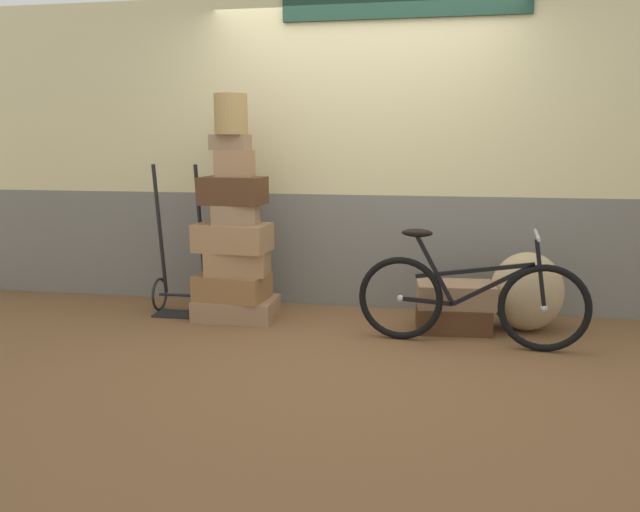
% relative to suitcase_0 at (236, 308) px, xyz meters
% --- Properties ---
extents(ground, '(9.68, 5.20, 0.06)m').
position_rel_suitcase_0_xyz_m(ground, '(0.95, -0.22, -0.11)').
color(ground, brown).
extents(station_building, '(7.68, 0.74, 2.65)m').
position_rel_suitcase_0_xyz_m(station_building, '(0.96, 0.63, 1.22)').
color(station_building, slate).
rests_on(station_building, ground).
extents(suitcase_0, '(0.64, 0.43, 0.17)m').
position_rel_suitcase_0_xyz_m(suitcase_0, '(0.00, 0.00, 0.00)').
color(suitcase_0, '#937051').
rests_on(suitcase_0, ground).
extents(suitcase_1, '(0.59, 0.45, 0.20)m').
position_rel_suitcase_0_xyz_m(suitcase_1, '(-0.03, -0.01, 0.18)').
color(suitcase_1, olive).
rests_on(suitcase_1, suitcase_0).
extents(suitcase_2, '(0.50, 0.36, 0.19)m').
position_rel_suitcase_0_xyz_m(suitcase_2, '(0.02, -0.00, 0.38)').
color(suitcase_2, '#9E754C').
rests_on(suitcase_2, suitcase_1).
extents(suitcase_3, '(0.60, 0.39, 0.22)m').
position_rel_suitcase_0_xyz_m(suitcase_3, '(-0.01, -0.01, 0.59)').
color(suitcase_3, '#9E754C').
rests_on(suitcase_3, suitcase_2).
extents(suitcase_4, '(0.37, 0.28, 0.15)m').
position_rel_suitcase_0_xyz_m(suitcase_4, '(0.02, -0.02, 0.77)').
color(suitcase_4, '#937051').
rests_on(suitcase_4, suitcase_3).
extents(suitcase_5, '(0.51, 0.34, 0.22)m').
position_rel_suitcase_0_xyz_m(suitcase_5, '(-0.01, 0.01, 0.95)').
color(suitcase_5, '#4C2D19').
rests_on(suitcase_5, suitcase_4).
extents(suitcase_6, '(0.28, 0.19, 0.21)m').
position_rel_suitcase_0_xyz_m(suitcase_6, '(0.01, 0.01, 1.17)').
color(suitcase_6, '#9E754C').
rests_on(suitcase_6, suitcase_5).
extents(suitcase_7, '(0.30, 0.20, 0.12)m').
position_rel_suitcase_0_xyz_m(suitcase_7, '(-0.02, 0.03, 1.33)').
color(suitcase_7, '#937051').
rests_on(suitcase_7, suitcase_6).
extents(suitcase_8, '(0.57, 0.41, 0.19)m').
position_rel_suitcase_0_xyz_m(suitcase_8, '(1.72, -0.01, 0.01)').
color(suitcase_8, '#4C2D19').
rests_on(suitcase_8, ground).
extents(suitcase_9, '(0.60, 0.39, 0.18)m').
position_rel_suitcase_0_xyz_m(suitcase_9, '(1.73, -0.01, 0.19)').
color(suitcase_9, '#937051').
rests_on(suitcase_9, suitcase_8).
extents(wicker_basket, '(0.26, 0.26, 0.31)m').
position_rel_suitcase_0_xyz_m(wicker_basket, '(-0.00, -0.00, 1.54)').
color(wicker_basket, '#A8844C').
rests_on(wicker_basket, suitcase_7).
extents(luggage_trolley, '(0.44, 0.36, 1.24)m').
position_rel_suitcase_0_xyz_m(luggage_trolley, '(-0.51, 0.09, 0.20)').
color(luggage_trolley, black).
rests_on(luggage_trolley, ground).
extents(burlap_sack, '(0.54, 0.46, 0.60)m').
position_rel_suitcase_0_xyz_m(burlap_sack, '(2.27, 0.09, 0.22)').
color(burlap_sack, tan).
rests_on(burlap_sack, ground).
extents(bicycle, '(1.59, 0.46, 0.82)m').
position_rel_suitcase_0_xyz_m(bicycle, '(1.82, -0.35, 0.25)').
color(bicycle, black).
rests_on(bicycle, ground).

